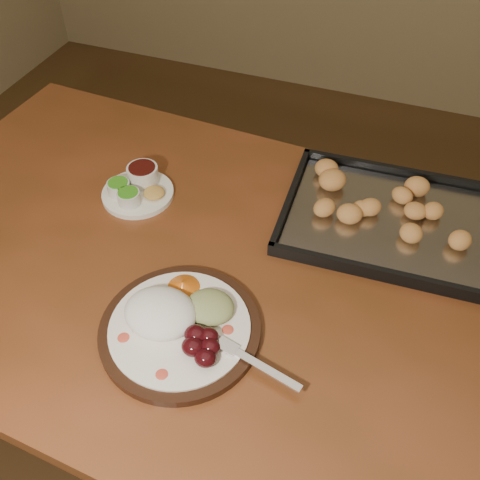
% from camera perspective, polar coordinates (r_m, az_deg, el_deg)
% --- Properties ---
extents(ground, '(4.00, 4.00, 0.00)m').
position_cam_1_polar(ground, '(1.71, 3.44, -20.04)').
color(ground, '#4E301A').
rests_on(ground, ground).
extents(dining_table, '(1.55, 0.99, 0.75)m').
position_cam_1_polar(dining_table, '(1.16, -2.79, -5.78)').
color(dining_table, brown).
rests_on(dining_table, ground).
extents(dinner_plate, '(0.38, 0.29, 0.07)m').
position_cam_1_polar(dinner_plate, '(0.97, -6.59, -8.75)').
color(dinner_plate, black).
rests_on(dinner_plate, dining_table).
extents(condiment_saucer, '(0.16, 0.16, 0.06)m').
position_cam_1_polar(condiment_saucer, '(1.24, -10.92, 5.51)').
color(condiment_saucer, white).
rests_on(condiment_saucer, dining_table).
extents(baking_tray, '(0.48, 0.36, 0.05)m').
position_cam_1_polar(baking_tray, '(1.20, 15.86, 2.21)').
color(baking_tray, black).
rests_on(baking_tray, dining_table).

